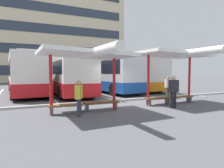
% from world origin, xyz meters
% --- Properties ---
extents(ground_plane, '(160.00, 160.00, 0.00)m').
position_xyz_m(ground_plane, '(0.00, 0.00, 0.00)').
color(ground_plane, '#515156').
extents(terminal_building, '(32.85, 11.00, 22.88)m').
position_xyz_m(terminal_building, '(0.03, 34.88, 10.09)').
color(terminal_building, beige).
rests_on(terminal_building, ground).
extents(coach_bus_0, '(3.02, 10.90, 3.68)m').
position_xyz_m(coach_bus_0, '(-5.30, 8.27, 1.70)').
color(coach_bus_0, silver).
rests_on(coach_bus_0, ground).
extents(coach_bus_1, '(2.84, 11.42, 3.64)m').
position_xyz_m(coach_bus_1, '(-1.99, 7.11, 1.67)').
color(coach_bus_1, silver).
rests_on(coach_bus_1, ground).
extents(coach_bus_2, '(3.09, 10.34, 3.82)m').
position_xyz_m(coach_bus_2, '(1.89, 7.11, 1.77)').
color(coach_bus_2, silver).
rests_on(coach_bus_2, ground).
extents(coach_bus_3, '(3.41, 11.51, 3.78)m').
position_xyz_m(coach_bus_3, '(5.30, 8.28, 1.76)').
color(coach_bus_3, silver).
rests_on(coach_bus_3, ground).
extents(lane_stripe_1, '(0.16, 14.00, 0.01)m').
position_xyz_m(lane_stripe_1, '(-3.69, 7.12, 0.00)').
color(lane_stripe_1, white).
rests_on(lane_stripe_1, ground).
extents(lane_stripe_2, '(0.16, 14.00, 0.01)m').
position_xyz_m(lane_stripe_2, '(0.00, 7.12, 0.00)').
color(lane_stripe_2, white).
rests_on(lane_stripe_2, ground).
extents(lane_stripe_3, '(0.16, 14.00, 0.01)m').
position_xyz_m(lane_stripe_3, '(3.69, 7.12, 0.00)').
color(lane_stripe_3, white).
rests_on(lane_stripe_3, ground).
extents(lane_stripe_4, '(0.16, 14.00, 0.01)m').
position_xyz_m(lane_stripe_4, '(7.39, 7.12, 0.00)').
color(lane_stripe_4, white).
rests_on(lane_stripe_4, ground).
extents(waiting_shelter_0, '(4.12, 5.26, 2.91)m').
position_xyz_m(waiting_shelter_0, '(-3.04, -1.87, 2.70)').
color(waiting_shelter_0, red).
rests_on(waiting_shelter_0, ground).
extents(bench_0, '(1.59, 0.55, 0.45)m').
position_xyz_m(bench_0, '(-3.94, -1.55, 0.33)').
color(bench_0, brown).
rests_on(bench_0, ground).
extents(bench_1, '(1.83, 0.53, 0.45)m').
position_xyz_m(bench_1, '(-2.14, -1.45, 0.34)').
color(bench_1, brown).
rests_on(bench_1, ground).
extents(waiting_shelter_1, '(4.19, 4.90, 3.12)m').
position_xyz_m(waiting_shelter_1, '(2.35, -1.70, 2.90)').
color(waiting_shelter_1, red).
rests_on(waiting_shelter_1, ground).
extents(bench_2, '(1.64, 0.48, 0.45)m').
position_xyz_m(bench_2, '(1.45, -1.47, 0.33)').
color(bench_2, brown).
rests_on(bench_2, ground).
extents(bench_3, '(1.58, 0.44, 0.45)m').
position_xyz_m(bench_3, '(3.25, -1.48, 0.33)').
color(bench_3, brown).
rests_on(bench_3, ground).
extents(platform_kerb, '(44.00, 0.24, 0.12)m').
position_xyz_m(platform_kerb, '(0.00, 0.80, 0.06)').
color(platform_kerb, '#ADADA8').
rests_on(platform_kerb, ground).
extents(waiting_passenger_0, '(0.55, 0.41, 1.73)m').
position_xyz_m(waiting_passenger_0, '(1.56, -2.58, 1.01)').
color(waiting_passenger_0, black).
rests_on(waiting_passenger_0, ground).
extents(waiting_passenger_1, '(0.48, 0.25, 1.60)m').
position_xyz_m(waiting_passenger_1, '(3.96, 0.53, 0.92)').
color(waiting_passenger_1, brown).
rests_on(waiting_passenger_1, ground).
extents(waiting_passenger_2, '(0.43, 0.50, 1.58)m').
position_xyz_m(waiting_passenger_2, '(-3.56, -2.36, 0.90)').
color(waiting_passenger_2, '#33384C').
rests_on(waiting_passenger_2, ground).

